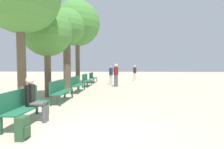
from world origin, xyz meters
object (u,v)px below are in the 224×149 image
(bench_row_0, at_px, (25,103))
(bench_row_1, at_px, (60,89))
(tree_row_3, at_px, (77,24))
(pedestrian_near, at_px, (111,74))
(pedestrian_far, at_px, (116,74))
(bench_row_2, at_px, (77,83))
(bench_row_3, at_px, (86,79))
(pedestrian_mid, at_px, (135,72))
(tree_row_2, at_px, (67,29))
(backpack, at_px, (23,128))
(bench_row_4, at_px, (92,77))
(tree_row_1, at_px, (47,32))
(person_seated, at_px, (34,98))

(bench_row_0, bearing_deg, bench_row_1, 90.00)
(tree_row_3, relative_size, pedestrian_near, 4.42)
(pedestrian_far, bearing_deg, bench_row_2, -129.48)
(bench_row_1, relative_size, bench_row_3, 1.00)
(bench_row_0, relative_size, pedestrian_mid, 1.13)
(bench_row_3, height_order, tree_row_2, tree_row_2)
(pedestrian_near, relative_size, pedestrian_far, 0.93)
(backpack, xyz_separation_m, pedestrian_far, (1.71, 9.54, 0.74))
(bench_row_4, height_order, tree_row_1, tree_row_1)
(tree_row_1, bearing_deg, backpack, -72.47)
(tree_row_1, xyz_separation_m, pedestrian_near, (2.84, 5.85, -2.35))
(pedestrian_far, bearing_deg, pedestrian_mid, 71.27)
(pedestrian_near, bearing_deg, backpack, -96.63)
(pedestrian_mid, xyz_separation_m, pedestrian_far, (-1.82, -5.37, 0.06))
(bench_row_1, relative_size, tree_row_3, 0.26)
(bench_row_0, bearing_deg, pedestrian_far, 74.89)
(tree_row_3, height_order, pedestrian_far, tree_row_3)
(tree_row_1, xyz_separation_m, pedestrian_mid, (5.12, 9.91, -2.34))
(bench_row_1, distance_m, backpack, 3.98)
(tree_row_3, xyz_separation_m, person_seated, (1.25, -9.87, -4.41))
(tree_row_2, bearing_deg, bench_row_4, 76.80)
(tree_row_2, bearing_deg, pedestrian_far, 23.00)
(person_seated, distance_m, backpack, 1.29)
(bench_row_3, distance_m, pedestrian_near, 2.24)
(bench_row_2, xyz_separation_m, backpack, (0.57, -6.77, -0.30))
(pedestrian_far, bearing_deg, tree_row_3, 155.53)
(bench_row_0, bearing_deg, tree_row_1, 104.48)
(bench_row_3, relative_size, tree_row_2, 0.33)
(tree_row_1, relative_size, pedestrian_near, 2.86)
(pedestrian_near, bearing_deg, tree_row_1, -115.91)
(bench_row_4, xyz_separation_m, pedestrian_near, (1.83, -1.60, 0.37))
(pedestrian_mid, bearing_deg, bench_row_2, -116.75)
(tree_row_2, bearing_deg, bench_row_3, 55.45)
(bench_row_3, bearing_deg, pedestrian_mid, 52.25)
(tree_row_1, xyz_separation_m, tree_row_2, (0.00, 3.14, 0.81))
(bench_row_0, relative_size, tree_row_1, 0.40)
(bench_row_0, distance_m, bench_row_4, 11.37)
(backpack, distance_m, pedestrian_mid, 15.35)
(bench_row_2, xyz_separation_m, pedestrian_near, (1.83, 4.08, 0.37))
(bench_row_1, xyz_separation_m, person_seated, (0.24, -2.76, 0.15))
(tree_row_3, height_order, pedestrian_near, tree_row_3)
(bench_row_0, xyz_separation_m, pedestrian_mid, (4.11, 13.83, 0.38))
(bench_row_1, distance_m, pedestrian_mid, 11.74)
(bench_row_1, distance_m, pedestrian_far, 6.08)
(backpack, bearing_deg, bench_row_1, 98.24)
(person_seated, bearing_deg, tree_row_2, 100.15)
(bench_row_1, bearing_deg, person_seated, -85.06)
(tree_row_2, bearing_deg, tree_row_1, -90.00)
(bench_row_0, relative_size, backpack, 3.64)
(tree_row_1, distance_m, tree_row_2, 3.25)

